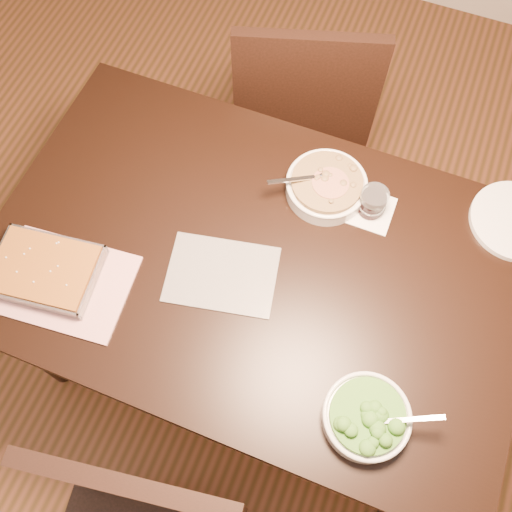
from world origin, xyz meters
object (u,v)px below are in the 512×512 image
at_px(table, 256,275).
at_px(stew_bowl, 326,186).
at_px(chair_far, 303,104).
at_px(baking_dish, 45,271).
at_px(wine_tumbler, 373,202).
at_px(broccoli_bowl, 367,417).

relative_size(table, stew_bowl, 6.34).
height_order(stew_bowl, chair_far, chair_far).
bearing_deg(chair_far, table, 81.04).
relative_size(baking_dish, wine_tumbler, 3.47).
xyz_separation_m(baking_dish, wine_tumbler, (0.71, 0.49, 0.02)).
bearing_deg(wine_tumbler, chair_far, 126.49).
xyz_separation_m(broccoli_bowl, chair_far, (-0.49, 0.99, -0.25)).
bearing_deg(baking_dish, wine_tumbler, 26.69).
distance_m(stew_bowl, baking_dish, 0.77).
bearing_deg(chair_far, baking_dish, 50.63).
height_order(wine_tumbler, chair_far, chair_far).
bearing_deg(broccoli_bowl, stew_bowl, 117.21).
relative_size(baking_dish, chair_far, 0.30).
bearing_deg(baking_dish, table, 18.16).
distance_m(table, stew_bowl, 0.31).
height_order(table, baking_dish, baking_dish).
bearing_deg(stew_bowl, table, -110.47).
height_order(table, chair_far, chair_far).
height_order(stew_bowl, wine_tumbler, wine_tumbler).
height_order(stew_bowl, broccoli_bowl, stew_bowl).
xyz_separation_m(stew_bowl, baking_dish, (-0.58, -0.50, -0.01)).
relative_size(stew_bowl, broccoli_bowl, 1.00).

